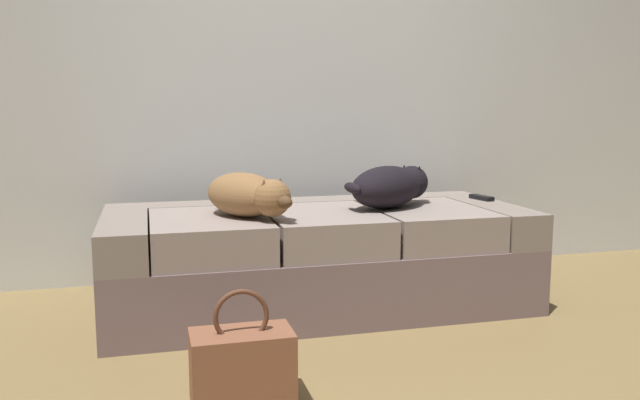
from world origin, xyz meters
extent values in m
cube|color=silver|center=(0.00, 1.81, 1.40)|extent=(6.40, 0.10, 2.80)
cube|color=slate|center=(0.00, 1.14, 0.15)|extent=(1.94, 0.86, 0.30)
cube|color=gray|center=(-0.87, 1.14, 0.38)|extent=(0.20, 0.86, 0.16)
cube|color=gray|center=(0.87, 1.14, 0.38)|extent=(0.20, 0.86, 0.16)
cube|color=gray|center=(0.00, 1.47, 0.38)|extent=(1.54, 0.20, 0.16)
cube|color=gray|center=(-0.51, 1.04, 0.38)|extent=(0.50, 0.65, 0.16)
cube|color=gray|center=(0.00, 1.04, 0.38)|extent=(0.50, 0.65, 0.16)
cube|color=gray|center=(0.51, 1.04, 0.38)|extent=(0.50, 0.65, 0.16)
ellipsoid|color=olive|center=(-0.36, 1.03, 0.56)|extent=(0.41, 0.48, 0.19)
sphere|color=olive|center=(-0.27, 0.86, 0.56)|extent=(0.16, 0.16, 0.16)
ellipsoid|color=brown|center=(-0.23, 0.79, 0.55)|extent=(0.09, 0.11, 0.05)
cone|color=brown|center=(-0.23, 0.88, 0.62)|extent=(0.04, 0.04, 0.05)
cone|color=brown|center=(-0.30, 0.83, 0.62)|extent=(0.04, 0.04, 0.05)
ellipsoid|color=olive|center=(-0.41, 1.22, 0.57)|extent=(0.16, 0.05, 0.05)
ellipsoid|color=black|center=(0.33, 1.09, 0.56)|extent=(0.50, 0.45, 0.20)
sphere|color=black|center=(0.50, 1.20, 0.57)|extent=(0.16, 0.16, 0.16)
ellipsoid|color=black|center=(0.56, 1.24, 0.56)|extent=(0.11, 0.10, 0.06)
cone|color=black|center=(0.47, 1.24, 0.63)|extent=(0.04, 0.04, 0.05)
cone|color=black|center=(0.52, 1.17, 0.63)|extent=(0.04, 0.04, 0.05)
ellipsoid|color=black|center=(0.13, 1.02, 0.57)|extent=(0.06, 0.17, 0.05)
cube|color=black|center=(0.90, 1.22, 0.47)|extent=(0.07, 0.16, 0.02)
cube|color=brown|center=(-0.49, 0.18, 0.12)|extent=(0.32, 0.18, 0.24)
torus|color=brown|center=(-0.49, 0.18, 0.29)|extent=(0.18, 0.02, 0.18)
camera|label=1|loc=(-0.76, -1.76, 0.94)|focal=36.43mm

